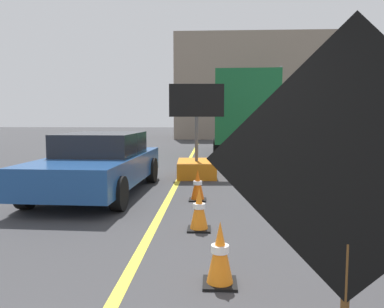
% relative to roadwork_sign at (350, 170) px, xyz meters
% --- Properties ---
extents(lane_center_stripe, '(0.14, 36.00, 0.01)m').
position_rel_roadwork_sign_xyz_m(lane_center_stripe, '(-1.71, 4.38, -1.47)').
color(lane_center_stripe, yellow).
rests_on(lane_center_stripe, ground).
extents(roadwork_sign, '(1.61, 0.32, 2.33)m').
position_rel_roadwork_sign_xyz_m(roadwork_sign, '(0.00, 0.00, 0.00)').
color(roadwork_sign, '#593819').
rests_on(roadwork_sign, ground).
extents(arrow_board_trailer, '(1.60, 1.85, 2.70)m').
position_rel_roadwork_sign_xyz_m(arrow_board_trailer, '(-1.24, 9.17, -0.99)').
color(arrow_board_trailer, orange).
rests_on(arrow_board_trailer, ground).
extents(box_truck, '(2.80, 7.56, 3.52)m').
position_rel_roadwork_sign_xyz_m(box_truck, '(0.65, 15.59, 0.42)').
color(box_truck, black).
rests_on(box_truck, ground).
extents(pickup_car, '(2.19, 4.83, 1.38)m').
position_rel_roadwork_sign_xyz_m(pickup_car, '(-3.36, 6.52, -0.77)').
color(pickup_car, navy).
rests_on(pickup_car, ground).
extents(highway_guide_sign, '(2.79, 0.32, 5.00)m').
position_rel_roadwork_sign_xyz_m(highway_guide_sign, '(2.86, 23.63, 1.95)').
color(highway_guide_sign, gray).
rests_on(highway_guide_sign, ground).
extents(far_building_block, '(13.95, 6.16, 8.01)m').
position_rel_roadwork_sign_xyz_m(far_building_block, '(3.29, 30.05, 2.54)').
color(far_building_block, gray).
rests_on(far_building_block, ground).
extents(traffic_cone_near_sign, '(0.36, 0.36, 0.68)m').
position_rel_roadwork_sign_xyz_m(traffic_cone_near_sign, '(-0.69, 1.76, -1.14)').
color(traffic_cone_near_sign, black).
rests_on(traffic_cone_near_sign, ground).
extents(traffic_cone_mid_lane, '(0.36, 0.36, 0.67)m').
position_rel_roadwork_sign_xyz_m(traffic_cone_mid_lane, '(-0.97, 3.71, -1.14)').
color(traffic_cone_mid_lane, black).
rests_on(traffic_cone_mid_lane, ground).
extents(traffic_cone_far_lane, '(0.36, 0.36, 0.66)m').
position_rel_roadwork_sign_xyz_m(traffic_cone_far_lane, '(-1.08, 5.84, -1.15)').
color(traffic_cone_far_lane, black).
rests_on(traffic_cone_far_lane, ground).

